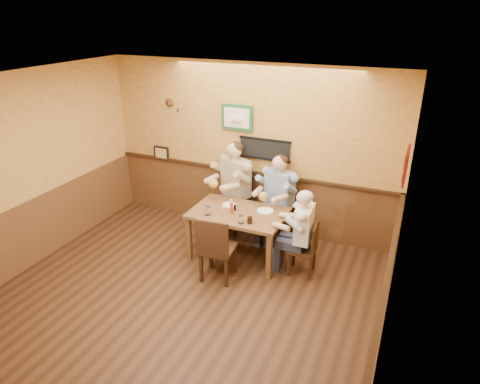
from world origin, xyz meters
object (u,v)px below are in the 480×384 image
object	(u,v)px
hot_sauce_bottle	(232,207)
chair_right_end	(302,248)
diner_white_elder	(303,238)
water_glass_left	(208,211)
chair_near_side	(218,247)
diner_tan_shirt	(236,192)
cola_tumbler	(250,220)
chair_back_right	(279,213)
dining_table	(238,217)
pepper_shaker	(235,207)
water_glass_mid	(241,219)
chair_back_left	(236,203)
diner_blue_polo	(279,203)
salt_shaker	(223,206)

from	to	relation	value
hot_sauce_bottle	chair_right_end	bearing A→B (deg)	0.86
diner_white_elder	water_glass_left	bearing A→B (deg)	-84.85
chair_near_side	hot_sauce_bottle	size ratio (longest dim) A/B	4.91
diner_tan_shirt	cola_tumbler	distance (m)	1.22
diner_tan_shirt	chair_back_right	bearing A→B (deg)	23.71
chair_back_right	dining_table	bearing A→B (deg)	-102.36
dining_table	chair_right_end	world-z (taller)	chair_right_end
chair_back_right	pepper_shaker	bearing A→B (deg)	-107.56
hot_sauce_bottle	water_glass_mid	bearing A→B (deg)	-42.95
dining_table	cola_tumbler	xyz separation A→B (m)	(0.30, -0.27, 0.14)
chair_back_left	cola_tumbler	xyz separation A→B (m)	(0.66, -1.02, 0.30)
chair_back_left	diner_blue_polo	size ratio (longest dim) A/B	0.76
diner_white_elder	cola_tumbler	size ratio (longest dim) A/B	11.94
pepper_shaker	diner_tan_shirt	bearing A→B (deg)	112.65
pepper_shaker	chair_right_end	bearing A→B (deg)	-5.54
cola_tumbler	chair_back_left	bearing A→B (deg)	123.03
chair_back_right	pepper_shaker	xyz separation A→B (m)	(-0.47, -0.71, 0.33)
diner_tan_shirt	chair_right_end	bearing A→B (deg)	-6.43
chair_back_left	pepper_shaker	xyz separation A→B (m)	(0.30, -0.72, 0.30)
dining_table	diner_blue_polo	bearing A→B (deg)	62.09
chair_right_end	water_glass_left	bearing A→B (deg)	-84.85
water_glass_left	cola_tumbler	bearing A→B (deg)	-0.49
water_glass_mid	pepper_shaker	world-z (taller)	water_glass_mid
chair_near_side	diner_tan_shirt	world-z (taller)	diner_tan_shirt
cola_tumbler	pepper_shaker	bearing A→B (deg)	140.20
dining_table	hot_sauce_bottle	distance (m)	0.22
water_glass_left	pepper_shaker	distance (m)	0.42
chair_back_left	chair_back_right	distance (m)	0.77
chair_back_right	chair_near_side	bearing A→B (deg)	-91.19
chair_near_side	diner_white_elder	world-z (taller)	diner_white_elder
chair_back_right	diner_white_elder	xyz separation A→B (m)	(0.63, -0.82, 0.12)
water_glass_mid	diner_tan_shirt	bearing A→B (deg)	117.13
diner_tan_shirt	diner_white_elder	world-z (taller)	diner_tan_shirt
chair_back_left	chair_near_side	distance (m)	1.45
chair_back_left	diner_white_elder	distance (m)	1.63
chair_back_right	water_glass_left	distance (m)	1.32
dining_table	chair_back_right	world-z (taller)	chair_back_right
hot_sauce_bottle	pepper_shaker	distance (m)	0.14
chair_near_side	water_glass_left	distance (m)	0.61
chair_right_end	diner_white_elder	xyz separation A→B (m)	(0.00, 0.00, 0.17)
dining_table	diner_white_elder	bearing A→B (deg)	-4.10
salt_shaker	diner_blue_polo	bearing A→B (deg)	49.29
salt_shaker	water_glass_mid	bearing A→B (deg)	-37.07
water_glass_left	diner_white_elder	bearing A→B (deg)	7.81
water_glass_mid	cola_tumbler	size ratio (longest dim) A/B	1.23
chair_near_side	diner_tan_shirt	size ratio (longest dim) A/B	0.70
chair_back_right	chair_near_side	size ratio (longest dim) A/B	0.93
diner_blue_polo	salt_shaker	xyz separation A→B (m)	(-0.64, -0.75, 0.14)
chair_right_end	cola_tumbler	xyz separation A→B (m)	(-0.73, -0.20, 0.39)
chair_near_side	pepper_shaker	size ratio (longest dim) A/B	11.21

